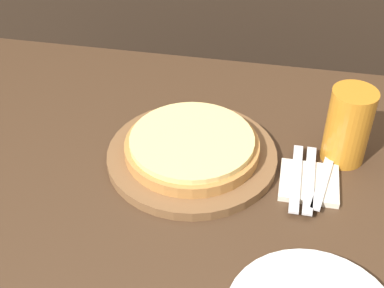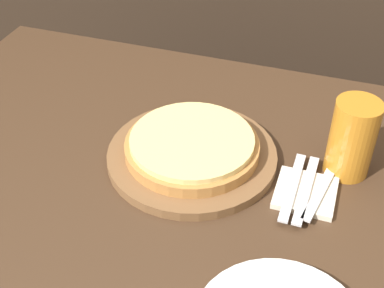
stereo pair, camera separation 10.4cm
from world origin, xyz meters
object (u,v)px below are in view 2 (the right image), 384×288
at_px(beer_glass, 353,135).
at_px(fork, 293,186).
at_px(spoon, 320,192).
at_px(pizza_on_board, 192,150).
at_px(dinner_knife, 306,189).

bearing_deg(beer_glass, fork, -132.48).
bearing_deg(spoon, fork, 180.00).
distance_m(pizza_on_board, dinner_knife, 0.23).
height_order(pizza_on_board, dinner_knife, pizza_on_board).
bearing_deg(dinner_knife, spoon, -0.00).
xyz_separation_m(beer_glass, fork, (-0.09, -0.10, -0.07)).
height_order(pizza_on_board, fork, pizza_on_board).
relative_size(pizza_on_board, beer_glass, 2.16).
distance_m(pizza_on_board, beer_glass, 0.31).
bearing_deg(dinner_knife, fork, 180.00).
bearing_deg(beer_glass, pizza_on_board, -167.37).
bearing_deg(beer_glass, dinner_knife, -123.21).
relative_size(dinner_knife, spoon, 1.17).
bearing_deg(spoon, beer_glass, 68.53).
height_order(fork, spoon, same).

